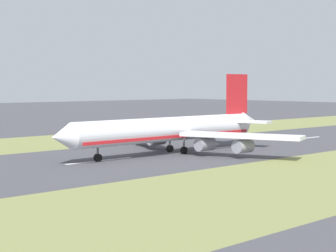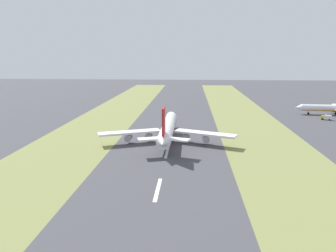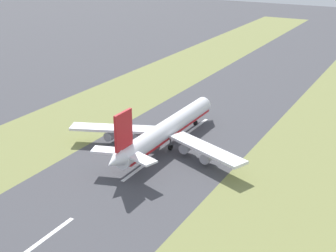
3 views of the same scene
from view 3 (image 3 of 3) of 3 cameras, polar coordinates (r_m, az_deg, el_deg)
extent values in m
plane|color=#424247|center=(156.58, -0.09, -2.72)|extent=(800.00, 800.00, 0.00)
cube|color=olive|center=(181.16, -12.61, 0.21)|extent=(40.00, 600.00, 0.01)
cube|color=olive|center=(142.36, 16.01, -6.25)|extent=(40.00, 600.00, 0.01)
cube|color=silver|center=(116.13, -14.51, -12.93)|extent=(1.20, 18.00, 0.01)
cube|color=silver|center=(142.93, -3.57, -5.27)|extent=(1.20, 18.00, 0.01)
cube|color=silver|center=(174.84, 3.48, -0.08)|extent=(1.20, 18.00, 0.01)
cylinder|color=white|center=(156.45, 0.00, -0.27)|extent=(6.11, 56.01, 6.00)
cone|color=white|center=(182.07, 4.67, 2.86)|extent=(5.89, 5.01, 5.88)
cone|color=white|center=(132.20, -6.56, -4.33)|extent=(5.11, 6.01, 5.10)
cube|color=red|center=(157.08, 0.00, -0.83)|extent=(5.80, 53.77, 0.70)
cube|color=white|center=(159.93, -6.75, -0.28)|extent=(29.13, 16.47, 0.90)
cube|color=white|center=(143.68, 4.71, -2.81)|extent=(29.15, 16.38, 0.90)
cylinder|color=#93939E|center=(158.84, -3.54, -1.28)|extent=(3.21, 4.81, 3.20)
cylinder|color=#93939E|center=(160.92, -6.92, -1.09)|extent=(3.21, 4.81, 3.20)
cylinder|color=#93939E|center=(150.64, 2.26, -2.57)|extent=(3.21, 4.81, 3.20)
cylinder|color=#93939E|center=(144.29, 4.82, -3.77)|extent=(3.21, 4.81, 3.20)
cube|color=red|center=(132.80, -5.45, -0.53)|extent=(0.82, 8.00, 11.00)
cube|color=white|center=(138.72, -7.23, -2.98)|extent=(10.87, 7.29, 0.60)
cube|color=white|center=(133.02, -3.38, -3.96)|extent=(10.87, 7.26, 0.60)
cylinder|color=#59595E|center=(175.44, 3.38, 0.87)|extent=(0.50, 0.50, 3.20)
cylinder|color=black|center=(176.01, 3.37, 0.39)|extent=(0.90, 1.80, 1.80)
cylinder|color=#59595E|center=(156.67, -1.36, -1.71)|extent=(0.50, 0.50, 3.20)
cylinder|color=black|center=(157.31, -1.36, -2.25)|extent=(0.90, 1.80, 1.80)
cylinder|color=#59595E|center=(154.31, 0.30, -2.09)|extent=(0.50, 0.50, 3.20)
cylinder|color=black|center=(154.96, 0.30, -2.63)|extent=(0.90, 1.80, 1.80)
camera|label=1|loc=(284.53, -9.22, 11.77)|focal=60.00mm
camera|label=2|loc=(70.13, -78.00, -16.81)|focal=35.00mm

